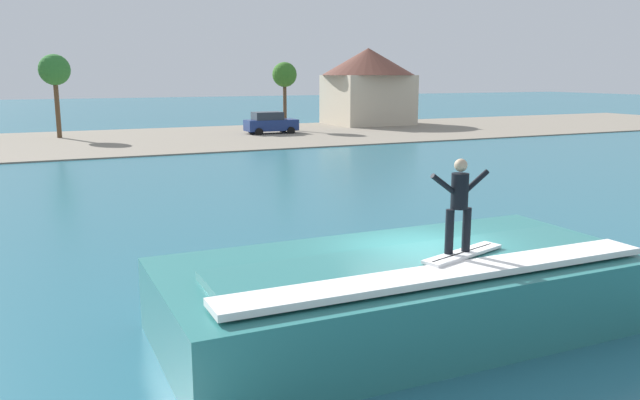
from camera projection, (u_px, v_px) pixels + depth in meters
ground_plane at (416, 312)px, 13.41m from camera, size 260.00×260.00×0.00m
wave_crest at (405, 292)px, 12.43m from camera, size 9.40×4.38×1.58m
surfboard at (463, 254)px, 11.91m from camera, size 2.03×0.98×0.06m
surfer at (459, 200)px, 11.71m from camera, size 1.28×0.32×1.76m
shoreline_bank at (133, 140)px, 47.70m from camera, size 120.00×19.79×0.09m
car_far_shore at (270, 123)px, 52.69m from camera, size 4.29×2.07×1.86m
house_gabled_white at (368, 82)px, 62.01m from camera, size 9.06×9.06×7.39m
tree_tall_bare at (55, 71)px, 48.30m from camera, size 2.34×2.34×6.41m
tree_short_bushy at (285, 76)px, 55.31m from camera, size 2.14×2.14×5.95m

